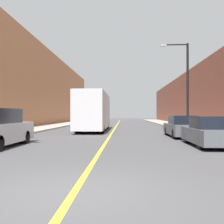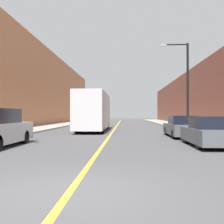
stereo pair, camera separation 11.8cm
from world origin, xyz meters
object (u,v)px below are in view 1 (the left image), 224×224
car_right_near (209,133)px  car_right_mid (182,127)px  bus (94,111)px  street_lamp_right (185,81)px

car_right_near → car_right_mid: 5.24m
bus → street_lamp_right: bearing=-10.9°
car_right_near → street_lamp_right: size_ratio=0.56×
bus → car_right_near: 13.52m
car_right_near → street_lamp_right: 10.74m
bus → street_lamp_right: size_ratio=1.33×
car_right_mid → street_lamp_right: street_lamp_right is taller
bus → car_right_near: bus is taller
car_right_mid → street_lamp_right: size_ratio=0.63×
car_right_mid → street_lamp_right: 6.20m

